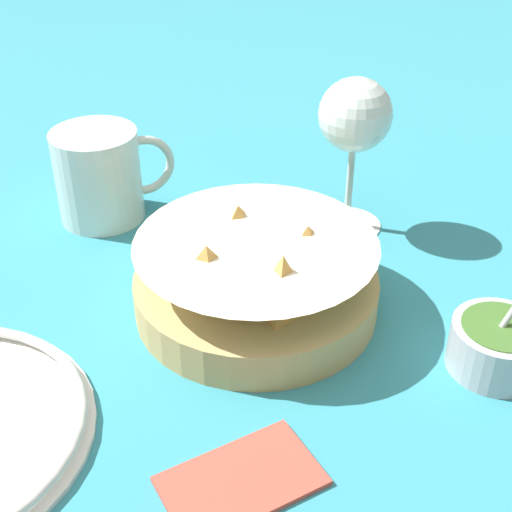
% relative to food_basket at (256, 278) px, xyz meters
% --- Properties ---
extents(ground_plane, '(4.00, 4.00, 0.00)m').
position_rel_food_basket_xyz_m(ground_plane, '(-0.02, -0.01, -0.03)').
color(ground_plane, teal).
extents(food_basket, '(0.21, 0.21, 0.08)m').
position_rel_food_basket_xyz_m(food_basket, '(0.00, 0.00, 0.00)').
color(food_basket, tan).
rests_on(food_basket, ground_plane).
extents(sauce_cup, '(0.08, 0.08, 0.12)m').
position_rel_food_basket_xyz_m(sauce_cup, '(0.14, -0.14, -0.01)').
color(sauce_cup, '#B7B7BC').
rests_on(sauce_cup, ground_plane).
extents(wine_glass, '(0.07, 0.07, 0.16)m').
position_rel_food_basket_xyz_m(wine_glass, '(0.14, 0.09, 0.09)').
color(wine_glass, silver).
rests_on(wine_glass, ground_plane).
extents(beer_mug, '(0.13, 0.09, 0.10)m').
position_rel_food_basket_xyz_m(beer_mug, '(-0.09, 0.21, 0.01)').
color(beer_mug, silver).
rests_on(beer_mug, ground_plane).
extents(napkin, '(0.11, 0.07, 0.01)m').
position_rel_food_basket_xyz_m(napkin, '(-0.08, -0.17, -0.03)').
color(napkin, '#DB4C3D').
rests_on(napkin, ground_plane).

